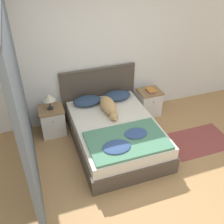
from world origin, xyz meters
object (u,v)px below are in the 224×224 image
book_stack (151,90)px  table_lamp (49,98)px  nightstand_left (52,121)px  bed (116,134)px  nightstand_right (149,102)px  dog (109,106)px  pillow_left (87,101)px  pillow_right (117,96)px

book_stack → table_lamp: (-2.00, 0.02, 0.21)m
nightstand_left → table_lamp: table_lamp is taller
bed → table_lamp: table_lamp is taller
nightstand_right → book_stack: 0.29m
nightstand_right → table_lamp: size_ratio=1.81×
nightstand_left → book_stack: 2.02m
dog → nightstand_left: bearing=160.6°
pillow_left → book_stack: size_ratio=2.51×
nightstand_left → pillow_left: size_ratio=1.00×
pillow_right → table_lamp: bearing=-179.0°
nightstand_right → pillow_left: 1.32m
bed → dog: 0.52m
pillow_left → table_lamp: size_ratio=1.80×
nightstand_right → pillow_right: pillow_right is taller
nightstand_right → dog: dog is taller
bed → nightstand_left: 1.23m
pillow_left → book_stack: bearing=-1.8°
table_lamp → bed: bearing=-36.0°
bed → table_lamp: (-0.99, 0.72, 0.54)m
nightstand_left → book_stack: book_stack is taller
pillow_right → book_stack: pillow_right is taller
nightstand_right → pillow_left: pillow_left is taller
pillow_right → book_stack: (0.70, -0.04, 0.01)m
bed → book_stack: 1.27m
bed → pillow_right: pillow_right is taller
book_stack → dog: bearing=-161.6°
pillow_left → bed: bearing=-68.1°
pillow_right → dog: 0.48m
bed → dog: size_ratio=2.56×
nightstand_right → dog: size_ratio=0.72×
nightstand_left → bed: bearing=-35.8°
nightstand_left → pillow_left: bearing=2.1°
nightstand_right → pillow_left: size_ratio=1.00×
table_lamp → nightstand_left: bearing=-90.0°
bed → book_stack: bearing=35.0°
nightstand_left → nightstand_right: 1.99m
bed → pillow_left: (-0.30, 0.74, 0.32)m
bed → pillow_right: (0.30, 0.74, 0.32)m
bed → book_stack: book_stack is taller
nightstand_left → nightstand_right: size_ratio=1.00×
nightstand_left → pillow_right: 1.32m
nightstand_left → book_stack: (2.00, -0.02, 0.29)m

